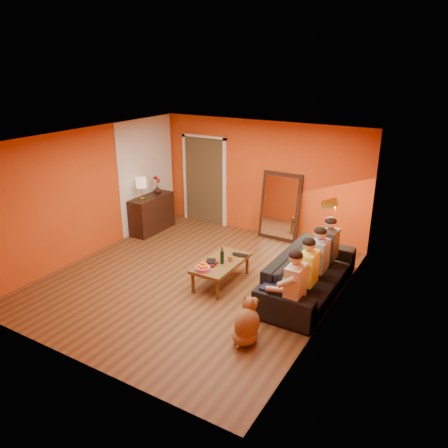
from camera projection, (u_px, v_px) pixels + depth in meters
The scene contains 27 objects.
room_shell at pixel (204, 207), 7.95m from camera, with size 5.00×5.50×2.60m.
white_accent at pixel (147, 174), 10.24m from camera, with size 0.02×1.90×2.58m, color white.
doorway_recess at pixel (207, 180), 10.74m from camera, with size 1.06×0.30×2.10m, color #3F2D19.
door_jamb_left at pixel (185, 178), 10.91m from camera, with size 0.08×0.06×2.20m, color white.
door_jamb_right at pixel (225, 184), 10.37m from camera, with size 0.08×0.06×2.20m, color white.
door_header at pixel (204, 137), 10.26m from camera, with size 1.22×0.06×0.08m, color white.
mirror_frame at pixel (280, 207), 9.71m from camera, with size 0.92×0.06×1.52m, color black.
mirror_glass at pixel (279, 207), 9.67m from camera, with size 0.78×0.02×1.36m, color white.
sideboard at pixel (152, 214), 10.28m from camera, with size 0.44×1.18×0.85m, color black.
table_lamp at pixel (142, 189), 9.79m from camera, with size 0.24×0.24×0.51m, color beige, non-canonical shape.
sofa at pixel (309, 274), 7.51m from camera, with size 0.97×2.49×0.73m, color black.
coffee_table at pixel (221, 272), 7.92m from camera, with size 0.62×1.22×0.42m, color brown, non-canonical shape.
floor_lamp at pixel (333, 238), 8.09m from camera, with size 0.30×0.24×1.44m, color gold, non-canonical shape.
dog at pixel (247, 321), 6.22m from camera, with size 0.36×0.57×0.67m, color #946B43, non-canonical shape.
person_far_left at pixel (295, 288), 6.55m from camera, with size 0.70×0.44×1.22m, color beige, non-canonical shape.
person_mid_left at pixel (308, 274), 6.99m from camera, with size 0.70×0.44×1.22m, color #EBEC4E, non-canonical shape.
person_mid_right at pixel (319, 261), 7.44m from camera, with size 0.70×0.44×1.22m, color #859DCE, non-canonical shape.
person_far_right at pixel (329, 249), 7.88m from camera, with size 0.70×0.44×1.22m, color #313136, non-canonical shape.
fruit_bowl at pixel (203, 266), 7.50m from camera, with size 0.26×0.26×0.16m, color #DF4E87, non-canonical shape.
wine_bottle at pixel (222, 255), 7.73m from camera, with size 0.07×0.07×0.31m, color black.
tumbler at pixel (230, 258), 7.87m from camera, with size 0.11×0.11×0.10m, color #B27F3F.
laptop at pixel (239, 256), 8.04m from camera, with size 0.31×0.20×0.02m, color black.
book_lower at pixel (207, 263), 7.77m from camera, with size 0.17×0.23×0.02m, color black.
book_mid at pixel (207, 262), 7.76m from camera, with size 0.17×0.23×0.02m, color #B21415.
book_upper at pixel (206, 261), 7.75m from camera, with size 0.17×0.22×0.02m, color black.
vase at pixel (157, 190), 10.29m from camera, with size 0.18×0.18×0.19m, color black.
flowers at pixel (157, 179), 10.20m from camera, with size 0.17×0.17×0.45m, color #B21415, non-canonical shape.
Camera 1 is at (4.14, -5.95, 3.83)m, focal length 35.00 mm.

